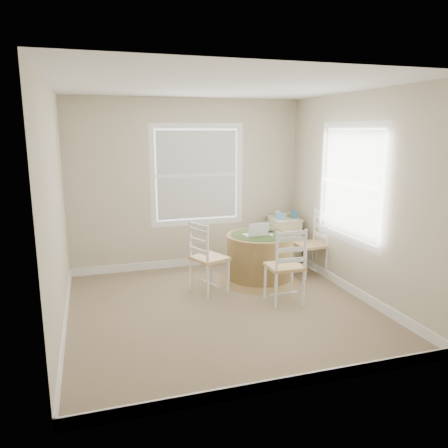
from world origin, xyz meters
name	(u,v)px	position (x,y,z in m)	size (l,w,h in m)	color
room	(231,200)	(0.17, 0.16, 1.30)	(3.64, 3.64, 2.64)	#7B6C4E
round_table	(260,256)	(0.81, 0.79, 0.37)	(1.14, 1.14, 0.69)	olive
chair_left	(209,258)	(0.01, 0.58, 0.47)	(0.42, 0.40, 0.95)	white
chair_near	(285,266)	(0.80, -0.04, 0.47)	(0.42, 0.40, 0.95)	white
chair_right	(310,244)	(1.62, 0.81, 0.47)	(0.42, 0.40, 0.95)	white
laptop	(256,234)	(0.73, 0.76, 0.71)	(0.31, 0.27, 0.21)	white
mouse	(271,235)	(0.94, 0.71, 0.69)	(0.05, 0.09, 0.03)	white
phone	(280,234)	(1.09, 0.73, 0.68)	(0.04, 0.09, 0.02)	#B7BABF
keys	(270,232)	(1.01, 0.90, 0.69)	(0.06, 0.05, 0.03)	black
corner_chest	(284,241)	(1.49, 1.47, 0.38)	(0.47, 0.60, 0.76)	beige
tissue_box	(281,216)	(1.38, 1.37, 0.81)	(0.12, 0.12, 0.10)	#518EBB
box_yellow	(287,215)	(1.56, 1.52, 0.79)	(0.15, 0.10, 0.06)	gold
box_blue	(294,214)	(1.62, 1.39, 0.82)	(0.08, 0.08, 0.12)	#2E618B
cup_cream	(278,214)	(1.44, 1.61, 0.80)	(0.07, 0.07, 0.09)	beige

